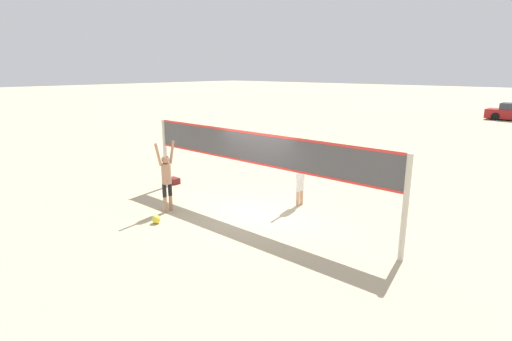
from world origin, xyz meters
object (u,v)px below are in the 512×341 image
(player_spiker, at_px, (166,175))
(player_blocker, at_px, (300,172))
(volleyball, at_px, (156,219))
(gear_bag, at_px, (174,181))
(volleyball_net, at_px, (256,157))

(player_spiker, distance_m, player_blocker, 4.03)
(volleyball, bearing_deg, gear_bag, 135.85)
(volleyball, bearing_deg, player_blocker, 61.87)
(volleyball_net, relative_size, gear_bag, 21.31)
(player_spiker, bearing_deg, volleyball, -145.67)
(player_spiker, height_order, gear_bag, player_spiker)
(player_spiker, height_order, player_blocker, player_spiker)
(player_spiker, xyz_separation_m, player_blocker, (2.62, 3.06, -0.03))
(player_blocker, bearing_deg, volleyball_net, -16.42)
(volleyball_net, distance_m, volleyball, 3.26)
(volleyball, bearing_deg, volleyball_net, 55.26)
(player_blocker, distance_m, gear_bag, 5.12)
(player_spiker, xyz_separation_m, gear_bag, (-2.27, 1.93, -1.00))
(player_blocker, relative_size, volleyball, 8.79)
(player_spiker, xyz_separation_m, volleyball, (0.55, -0.81, -0.99))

